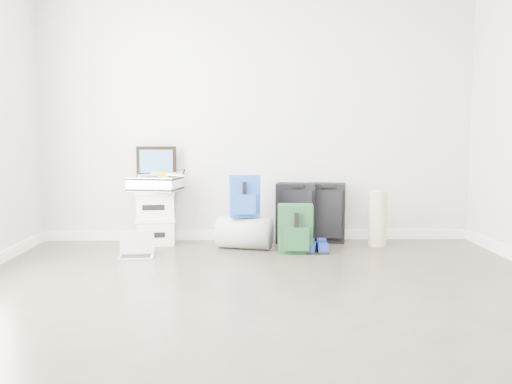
{
  "coord_description": "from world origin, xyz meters",
  "views": [
    {
      "loc": [
        -0.15,
        -3.17,
        1.1
      ],
      "look_at": [
        -0.02,
        1.9,
        0.57
      ],
      "focal_mm": 38.0,
      "sensor_mm": 36.0,
      "label": 1
    }
  ],
  "objects_px": {
    "briefcase": "(155,183)",
    "large_suitcase": "(296,213)",
    "boxes_stack": "(156,217)",
    "laptop": "(136,251)",
    "carry_on": "(326,213)",
    "duffel_bag": "(245,232)"
  },
  "relations": [
    {
      "from": "boxes_stack",
      "to": "large_suitcase",
      "type": "xyz_separation_m",
      "value": [
        1.43,
        0.04,
        0.03
      ]
    },
    {
      "from": "briefcase",
      "to": "large_suitcase",
      "type": "height_order",
      "value": "briefcase"
    },
    {
      "from": "briefcase",
      "to": "laptop",
      "type": "bearing_deg",
      "value": -86.07
    },
    {
      "from": "large_suitcase",
      "to": "laptop",
      "type": "bearing_deg",
      "value": -146.4
    },
    {
      "from": "briefcase",
      "to": "large_suitcase",
      "type": "xyz_separation_m",
      "value": [
        1.43,
        0.04,
        -0.31
      ]
    },
    {
      "from": "boxes_stack",
      "to": "briefcase",
      "type": "relative_size",
      "value": 1.15
    },
    {
      "from": "boxes_stack",
      "to": "briefcase",
      "type": "distance_m",
      "value": 0.34
    },
    {
      "from": "briefcase",
      "to": "carry_on",
      "type": "height_order",
      "value": "briefcase"
    },
    {
      "from": "boxes_stack",
      "to": "briefcase",
      "type": "height_order",
      "value": "briefcase"
    },
    {
      "from": "boxes_stack",
      "to": "laptop",
      "type": "xyz_separation_m",
      "value": [
        -0.09,
        -0.58,
        -0.22
      ]
    },
    {
      "from": "briefcase",
      "to": "laptop",
      "type": "relative_size",
      "value": 1.46
    },
    {
      "from": "boxes_stack",
      "to": "laptop",
      "type": "distance_m",
      "value": 0.63
    },
    {
      "from": "boxes_stack",
      "to": "carry_on",
      "type": "xyz_separation_m",
      "value": [
        1.75,
        0.08,
        0.03
      ]
    },
    {
      "from": "duffel_bag",
      "to": "laptop",
      "type": "relative_size",
      "value": 1.58
    },
    {
      "from": "large_suitcase",
      "to": "laptop",
      "type": "distance_m",
      "value": 1.66
    },
    {
      "from": "duffel_bag",
      "to": "carry_on",
      "type": "height_order",
      "value": "carry_on"
    },
    {
      "from": "boxes_stack",
      "to": "duffel_bag",
      "type": "height_order",
      "value": "boxes_stack"
    },
    {
      "from": "carry_on",
      "to": "duffel_bag",
      "type": "bearing_deg",
      "value": -147.23
    },
    {
      "from": "duffel_bag",
      "to": "large_suitcase",
      "type": "bearing_deg",
      "value": 44.23
    },
    {
      "from": "laptop",
      "to": "large_suitcase",
      "type": "bearing_deg",
      "value": 17.33
    },
    {
      "from": "large_suitcase",
      "to": "briefcase",
      "type": "bearing_deg",
      "value": -166.86
    },
    {
      "from": "briefcase",
      "to": "duffel_bag",
      "type": "height_order",
      "value": "briefcase"
    }
  ]
}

